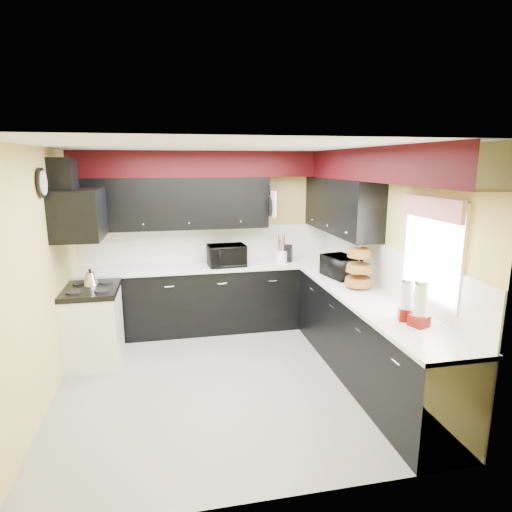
{
  "coord_description": "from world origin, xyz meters",
  "views": [
    {
      "loc": [
        -0.57,
        -4.32,
        2.34
      ],
      "look_at": [
        0.46,
        0.7,
        1.22
      ],
      "focal_mm": 30.0,
      "sensor_mm": 36.0,
      "label": 1
    }
  ],
  "objects_px": {
    "toaster_oven": "(227,255)",
    "kettle": "(91,279)",
    "microwave": "(341,267)",
    "knife_block": "(288,254)",
    "utensil_crock": "(281,257)"
  },
  "relations": [
    {
      "from": "toaster_oven",
      "to": "kettle",
      "type": "distance_m",
      "value": 1.8
    },
    {
      "from": "microwave",
      "to": "toaster_oven",
      "type": "bearing_deg",
      "value": 43.85
    },
    {
      "from": "toaster_oven",
      "to": "kettle",
      "type": "relative_size",
      "value": 2.97
    },
    {
      "from": "knife_block",
      "to": "toaster_oven",
      "type": "bearing_deg",
      "value": -152.69
    },
    {
      "from": "toaster_oven",
      "to": "knife_block",
      "type": "bearing_deg",
      "value": -0.25
    },
    {
      "from": "microwave",
      "to": "knife_block",
      "type": "distance_m",
      "value": 1.03
    },
    {
      "from": "microwave",
      "to": "utensil_crock",
      "type": "height_order",
      "value": "microwave"
    },
    {
      "from": "utensil_crock",
      "to": "knife_block",
      "type": "relative_size",
      "value": 0.74
    },
    {
      "from": "microwave",
      "to": "kettle",
      "type": "distance_m",
      "value": 3.04
    },
    {
      "from": "microwave",
      "to": "utensil_crock",
      "type": "distance_m",
      "value": 1.05
    },
    {
      "from": "utensil_crock",
      "to": "knife_block",
      "type": "height_order",
      "value": "knife_block"
    },
    {
      "from": "utensil_crock",
      "to": "knife_block",
      "type": "distance_m",
      "value": 0.12
    },
    {
      "from": "microwave",
      "to": "kettle",
      "type": "bearing_deg",
      "value": 71.58
    },
    {
      "from": "knife_block",
      "to": "kettle",
      "type": "relative_size",
      "value": 1.37
    },
    {
      "from": "utensil_crock",
      "to": "kettle",
      "type": "distance_m",
      "value": 2.57
    }
  ]
}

